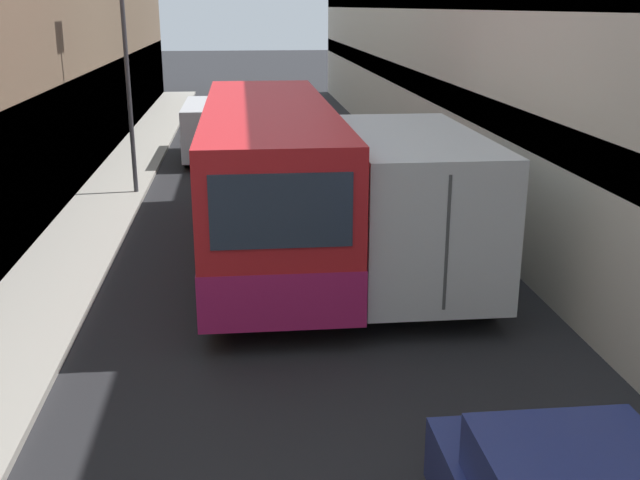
# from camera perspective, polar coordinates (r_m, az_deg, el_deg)

# --- Properties ---
(ground_plane) EXTENTS (150.00, 150.00, 0.00)m
(ground_plane) POSITION_cam_1_polar(r_m,az_deg,el_deg) (17.01, -2.40, 0.06)
(ground_plane) COLOR #232326
(sidewalk_left) EXTENTS (1.87, 60.00, 0.12)m
(sidewalk_left) POSITION_cam_1_polar(r_m,az_deg,el_deg) (17.36, -17.93, -0.23)
(sidewalk_left) COLOR #9E998E
(sidewalk_left) RESTS_ON ground_plane
(bus) EXTENTS (2.54, 9.92, 3.18)m
(bus) POSITION_cam_1_polar(r_m,az_deg,el_deg) (15.59, -3.92, 4.81)
(bus) COLOR red
(bus) RESTS_ON ground_plane
(box_truck) EXTENTS (2.37, 7.05, 2.90)m
(box_truck) POSITION_cam_1_polar(r_m,az_deg,el_deg) (14.55, 6.16, 3.45)
(box_truck) COLOR silver
(box_truck) RESTS_ON ground_plane
(panel_van) EXTENTS (1.90, 4.42, 1.91)m
(panel_van) POSITION_cam_1_polar(r_m,az_deg,el_deg) (26.12, -8.14, 8.44)
(panel_van) COLOR #BCBCC1
(panel_van) RESTS_ON ground_plane
(street_lamp) EXTENTS (0.36, 0.80, 6.82)m
(street_lamp) POSITION_cam_1_polar(r_m,az_deg,el_deg) (20.94, -14.79, 16.27)
(street_lamp) COLOR #38383D
(street_lamp) RESTS_ON sidewalk_left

